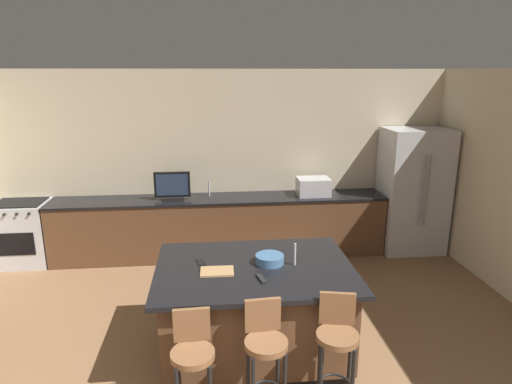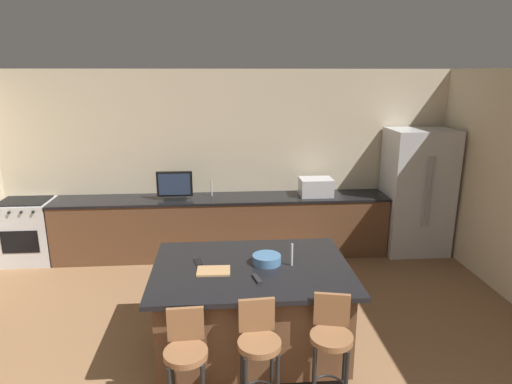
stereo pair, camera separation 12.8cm
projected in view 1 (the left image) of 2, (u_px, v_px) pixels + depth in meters
The scene contains 16 objects.
wall_back at pixel (226, 162), 6.79m from camera, with size 7.26×0.12×2.76m, color beige.
counter_back at pixel (221, 227), 6.66m from camera, with size 4.95×0.62×0.91m.
kitchen_island at pixel (255, 310), 4.30m from camera, with size 1.87×1.35×0.93m.
refrigerator at pixel (413, 191), 6.78m from camera, with size 0.94×0.75×1.90m.
range_oven at pixel (24, 233), 6.37m from camera, with size 0.73×0.63×0.93m.
microwave at pixel (313, 187), 6.65m from camera, with size 0.48×0.36×0.26m, color #B7BABF.
tv_monitor at pixel (172, 187), 6.37m from camera, with size 0.51×0.16×0.42m.
sink_faucet_back at pixel (209, 188), 6.59m from camera, with size 0.02×0.02×0.24m, color #B2B2B7.
sink_faucet_island at pixel (295, 254), 4.19m from camera, with size 0.02×0.02×0.22m, color #B2B2B7.
bar_stool_left at pixel (193, 361), 3.40m from camera, with size 0.34×0.34×0.95m.
bar_stool_center at pixel (265, 352), 3.45m from camera, with size 0.34×0.35×0.99m.
bar_stool_right at pixel (337, 345), 3.53m from camera, with size 0.35×0.36×1.00m.
fruit_bowl at pixel (270, 259), 4.24m from camera, with size 0.28×0.28×0.09m, color #3F668C.
cell_phone at pixel (201, 262), 4.26m from camera, with size 0.07×0.15×0.01m, color black.
tv_remote at pixel (261, 278), 3.92m from camera, with size 0.04×0.17×0.02m, color black.
cutting_board at pixel (217, 271), 4.06m from camera, with size 0.31×0.21×0.02m, color #A87F51.
Camera 1 is at (-0.23, -1.90, 2.72)m, focal length 30.94 mm.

